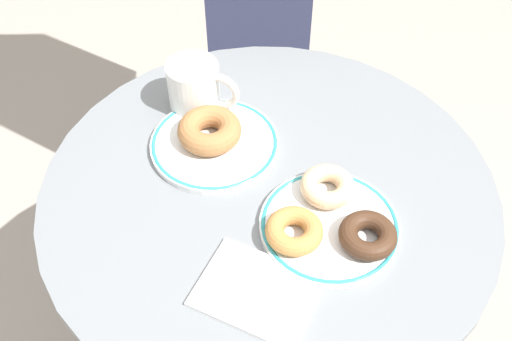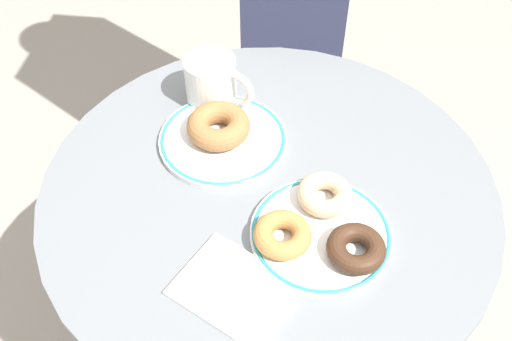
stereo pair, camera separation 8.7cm
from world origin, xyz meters
name	(u,v)px [view 2 (the right image)]	position (x,y,z in m)	size (l,w,h in m)	color
cafe_table	(267,266)	(0.00, 0.00, 0.52)	(0.69, 0.69, 0.74)	slate
plate_left	(223,139)	(-0.11, 0.03, 0.75)	(0.21, 0.21, 0.01)	white
plate_right	(321,234)	(0.11, -0.03, 0.75)	(0.20, 0.20, 0.01)	white
donut_cinnamon	(219,126)	(-0.12, 0.03, 0.77)	(0.10, 0.10, 0.04)	#A36B3D
donut_chocolate	(356,248)	(0.17, -0.03, 0.77)	(0.08, 0.08, 0.03)	#422819
donut_glazed	(325,195)	(0.09, 0.02, 0.77)	(0.08, 0.08, 0.03)	#E0B789
donut_old_fashioned	(282,235)	(0.08, -0.07, 0.77)	(0.08, 0.08, 0.03)	#BC7F42
paper_napkin	(235,290)	(0.08, -0.17, 0.74)	(0.15, 0.11, 0.01)	white
coffee_mug	(213,82)	(-0.19, 0.09, 0.78)	(0.12, 0.09, 0.09)	white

